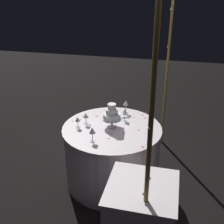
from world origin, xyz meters
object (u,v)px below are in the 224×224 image
main_table (112,154)px  wine_glass_4 (86,116)px  wine_glass_1 (125,112)px  side_table (140,219)px  wine_glass_2 (126,103)px  decorative_arch (164,62)px  wine_glass_0 (92,131)px  cake_knife (119,118)px  wine_glass_3 (78,120)px  tiered_cake (112,114)px

main_table → wine_glass_4: bearing=-92.2°
wine_glass_1 → side_table: bearing=18.3°
wine_glass_2 → wine_glass_4: 0.57m
decorative_arch → wine_glass_0: size_ratio=14.10×
main_table → wine_glass_0: (0.35, -0.12, 0.49)m
wine_glass_2 → wine_glass_4: (0.41, -0.39, -0.02)m
decorative_arch → wine_glass_2: 0.90m
main_table → wine_glass_2: 0.65m
decorative_arch → wine_glass_2: (-0.43, -0.44, -0.66)m
main_table → wine_glass_1: wine_glass_1 is taller
wine_glass_2 → cake_knife: bearing=-16.9°
decorative_arch → cake_knife: 0.96m
wine_glass_1 → cake_knife: 0.14m
side_table → wine_glass_2: (-1.33, -0.40, 0.50)m
decorative_arch → side_table: bearing=-3.0°
wine_glass_3 → tiered_cake: bearing=105.7°
wine_glass_1 → main_table: bearing=-26.2°
wine_glass_1 → wine_glass_2: size_ratio=0.93×
decorative_arch → wine_glass_3: bearing=-84.4°
tiered_cake → wine_glass_2: size_ratio=1.72×
side_table → wine_glass_1: size_ratio=4.64×
decorative_arch → tiered_cake: bearing=-91.7°
main_table → side_table: main_table is taller
side_table → wine_glass_2: wine_glass_2 is taller
main_table → tiered_cake: (-0.02, -0.01, 0.52)m
cake_knife → wine_glass_4: bearing=-54.5°
tiered_cake → wine_glass_0: (0.36, -0.12, -0.03)m
main_table → wine_glass_1: (-0.21, 0.10, 0.47)m
wine_glass_2 → wine_glass_3: 0.68m
main_table → wine_glass_0: 0.61m
wine_glass_3 → wine_glass_4: size_ratio=0.95×
main_table → cake_knife: size_ratio=4.03×
tiered_cake → wine_glass_2: 0.42m
wine_glass_0 → wine_glass_4: bearing=-152.2°
side_table → wine_glass_1: (-1.12, -0.37, 0.48)m
side_table → wine_glass_4: bearing=-139.5°
main_table → wine_glass_3: 0.60m
side_table → wine_glass_3: size_ratio=5.32×
wine_glass_3 → wine_glass_0: bearing=44.3°
tiered_cake → wine_glass_4: 0.31m
wine_glass_4 → main_table: bearing=87.8°
wine_glass_3 → cake_knife: bearing=130.4°
side_table → wine_glass_0: bearing=-133.3°
main_table → tiered_cake: bearing=-159.2°
wine_glass_3 → cake_knife: wine_glass_3 is taller
main_table → wine_glass_0: size_ratio=6.92×
side_table → wine_glass_3: wine_glass_3 is taller
tiered_cake → wine_glass_1: 0.23m
main_table → wine_glass_2: bearing=169.9°
tiered_cake → side_table: bearing=27.4°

